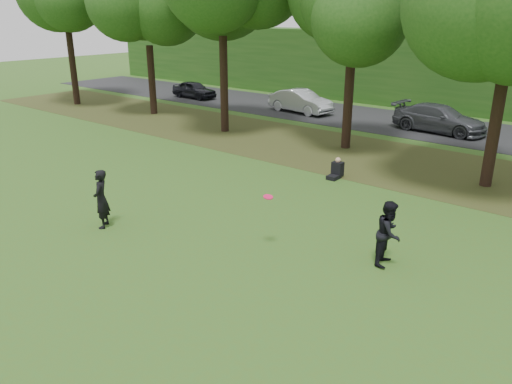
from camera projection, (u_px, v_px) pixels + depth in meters
ground at (175, 277)px, 12.57m from camera, size 120.00×120.00×0.00m
leaf_litter at (395, 163)px, 22.05m from camera, size 60.00×7.00×0.01m
street at (456, 131)px, 27.88m from camera, size 70.00×7.00×0.02m
far_hedge at (494, 75)px, 31.40m from camera, size 70.00×3.00×5.00m
player_left at (101, 199)px, 15.20m from camera, size 0.77×0.80×1.84m
player_right at (389, 233)px, 12.97m from camera, size 0.78×0.94×1.76m
parked_cars at (460, 122)px, 26.53m from camera, size 39.20×2.67×1.48m
frisbee at (268, 197)px, 13.58m from camera, size 0.30×0.30×0.08m
seated_person at (337, 170)px, 19.95m from camera, size 0.42×0.73×0.83m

